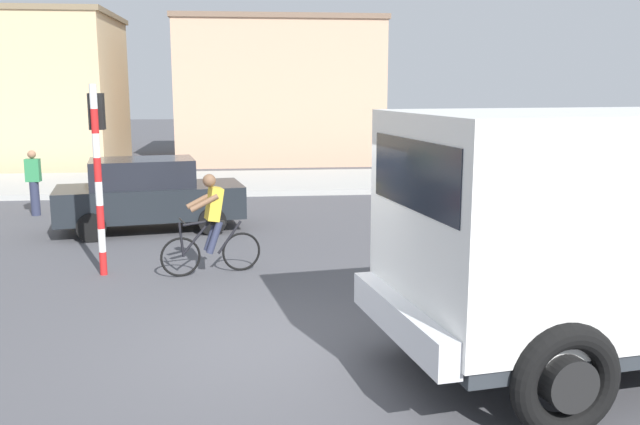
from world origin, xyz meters
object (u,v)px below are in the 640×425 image
Objects in this scene: truck_foreground at (628,223)px; cyclist at (211,224)px; traffic_light_pole at (98,153)px; pedestrian_near_kerb at (34,182)px; car_white_mid at (148,194)px.

truck_foreground reaches higher than cyclist.
pedestrian_near_kerb is at bearing 116.18° from traffic_light_pole.
truck_foreground is 10.40m from car_white_mid.
car_white_mid is 3.72m from pedestrian_near_kerb.
truck_foreground is 1.35× the size of car_white_mid.
traffic_light_pole is 6.42m from pedestrian_near_kerb.
traffic_light_pole reaches higher than car_white_mid.
cyclist is 7.47m from pedestrian_near_kerb.
car_white_mid is (-1.56, 3.75, -0.05)m from cyclist.
traffic_light_pole is at bearing 173.76° from cyclist.
pedestrian_near_kerb reaches higher than car_white_mid.
cyclist is 1.06× the size of pedestrian_near_kerb.
pedestrian_near_kerb is at bearing 132.51° from truck_foreground.
traffic_light_pole is (-6.65, 4.63, 0.40)m from truck_foreground.
cyclist is at bearing -67.35° from car_white_mid.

